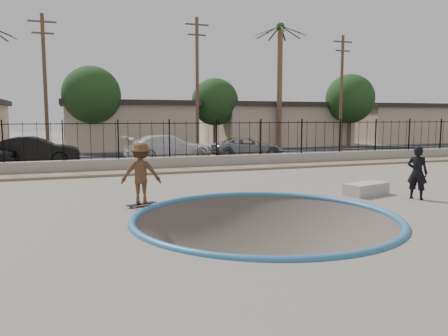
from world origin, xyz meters
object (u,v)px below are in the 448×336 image
videographer (417,173)px  concrete_ledge (366,189)px  skateboard (142,204)px  skater (141,176)px  car_d (248,147)px  car_c (169,148)px  car_b (34,151)px

videographer → concrete_ledge: size_ratio=1.07×
skateboard → videographer: (8.50, -1.83, 0.79)m
skater → car_d: size_ratio=0.39×
car_d → skateboard: bearing=151.3°
videographer → car_c: (-4.86, 14.53, -0.06)m
skater → concrete_ledge: (7.48, -0.65, -0.69)m
skateboard → concrete_ledge: 7.51m
concrete_ledge → skater: bearing=175.0°
skater → car_d: bearing=-112.4°
skater → car_c: (3.64, 12.70, -0.10)m
skater → skateboard: size_ratio=1.92×
car_c → car_d: bearing=-93.5°
videographer → car_c: bearing=-14.2°
concrete_ledge → car_c: (-3.84, 13.36, 0.60)m
concrete_ledge → car_d: size_ratio=0.35×
concrete_ledge → car_b: car_b is taller
videographer → car_b: videographer is taller
videographer → car_d: 14.70m
concrete_ledge → videographer: bearing=-49.2°
skateboard → car_c: 13.23m
car_d → car_b: bearing=96.6°
car_b → car_d: (12.52, 0.19, -0.13)m
skater → skateboard: skater is taller
skateboard → car_b: car_b is taller
car_b → car_c: bearing=-85.6°
videographer → car_c: 15.32m
car_c → car_b: bearing=84.9°
car_b → car_d: car_b is taller
concrete_ledge → car_d: (1.34, 13.52, 0.47)m
concrete_ledge → car_d: 13.59m
skateboard → car_d: car_d is taller
skater → videographer: skater is taller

